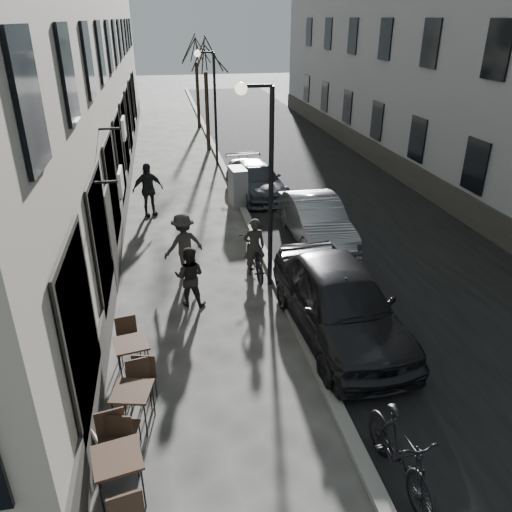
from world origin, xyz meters
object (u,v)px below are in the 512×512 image
object	(u,v)px
bistro_set_c	(133,355)
car_mid	(316,220)
car_far	(256,180)
pedestrian_far	(148,190)
tree_near	(205,56)
moped	(400,452)
sign_board	(89,425)
pedestrian_mid	(184,244)
streetlamp_far	(211,96)
bistro_set_b	(134,404)
streetlamp_near	(264,167)
bicycle	(254,257)
pedestrian_near	(190,277)
car_near	(340,301)
bistro_set_a	(119,473)
utility_cabinet	(238,187)
tree_far	(196,49)

from	to	relation	value
bistro_set_c	car_mid	distance (m)	7.84
car_far	pedestrian_far	bearing A→B (deg)	-165.66
tree_near	moped	xyz separation A→B (m)	(0.69, -21.43, -4.08)
car_far	tree_near	bearing A→B (deg)	92.38
sign_board	pedestrian_mid	xyz separation A→B (m)	(1.87, 5.91, 0.42)
streetlamp_far	bistro_set_b	bearing A→B (deg)	-100.78
tree_near	streetlamp_near	bearing A→B (deg)	-90.28
bistro_set_c	bicycle	size ratio (longest dim) A/B	0.84
pedestrian_near	car_mid	size ratio (longest dim) A/B	0.36
bistro_set_b	car_far	size ratio (longest dim) A/B	0.37
bicycle	pedestrian_mid	size ratio (longest dim) A/B	1.09
car_near	streetlamp_near	bearing A→B (deg)	112.18
bistro_set_a	pedestrian_mid	distance (m)	7.14
streetlamp_near	sign_board	xyz separation A→B (m)	(-3.84, -4.87, -2.71)
bistro_set_c	utility_cabinet	distance (m)	9.89
car_mid	moped	distance (m)	9.08
streetlamp_far	bistro_set_c	xyz separation A→B (m)	(-3.21, -15.15, -2.69)
tree_near	bistro_set_a	xyz separation A→B (m)	(-3.37, -20.97, -4.16)
bistro_set_b	pedestrian_far	distance (m)	10.31
sign_board	bistro_set_c	bearing A→B (deg)	51.21
bicycle	pedestrian_near	distance (m)	2.24
pedestrian_far	car_near	xyz separation A→B (m)	(4.12, -8.28, -0.11)
tree_near	car_far	size ratio (longest dim) A/B	1.33
sign_board	bistro_set_a	bearing A→B (deg)	-82.34
bistro_set_a	pedestrian_mid	bearing A→B (deg)	68.25
streetlamp_near	tree_far	xyz separation A→B (m)	(0.07, 21.00, 1.50)
bistro_set_b	bicycle	distance (m)	5.99
utility_cabinet	bicycle	bearing A→B (deg)	-98.93
bicycle	pedestrian_mid	xyz separation A→B (m)	(-1.85, 0.40, 0.37)
bistro_set_a	pedestrian_far	bearing A→B (deg)	77.24
car_near	utility_cabinet	bearing A→B (deg)	93.17
bistro_set_b	utility_cabinet	xyz separation A→B (m)	(3.42, 10.64, 0.26)
tree_far	utility_cabinet	size ratio (longest dim) A/B	3.93
pedestrian_mid	pedestrian_far	bearing A→B (deg)	-100.83
sign_board	car_far	bearing A→B (deg)	48.90
streetlamp_near	sign_board	distance (m)	6.77
pedestrian_far	bistro_set_a	bearing A→B (deg)	-111.10
streetlamp_near	bistro_set_c	xyz separation A→B (m)	(-3.21, -3.15, -2.69)
pedestrian_mid	pedestrian_far	xyz separation A→B (m)	(-0.98, 4.73, 0.07)
pedestrian_far	moped	size ratio (longest dim) A/B	0.97
bistro_set_b	car_far	distance (m)	12.57
streetlamp_far	bicycle	world-z (taller)	streetlamp_far
bistro_set_b	pedestrian_far	world-z (taller)	pedestrian_far
streetlamp_far	pedestrian_mid	world-z (taller)	streetlamp_far
car_far	moped	distance (m)	13.71
tree_near	bistro_set_a	size ratio (longest dim) A/B	3.36
tree_near	pedestrian_mid	size ratio (longest dim) A/B	3.29
streetlamp_near	bistro_set_a	size ratio (longest dim) A/B	3.00
bistro_set_c	sign_board	size ratio (longest dim) A/B	1.43
streetlamp_far	bistro_set_c	size ratio (longest dim) A/B	3.21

